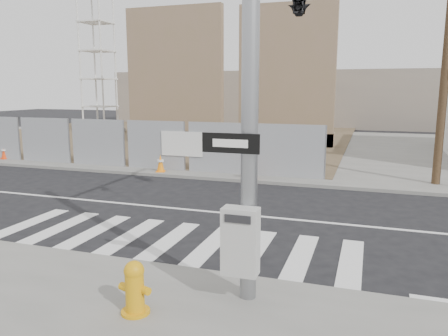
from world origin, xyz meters
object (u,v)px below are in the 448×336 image
(traffic_cone_c, at_px, (161,163))
(traffic_cone_d, at_px, (251,169))
(signal_pole, at_px, (287,20))
(crane_tower, at_px, (95,9))
(traffic_cone_b, at_px, (4,152))
(fire_hydrant, at_px, (135,288))

(traffic_cone_c, xyz_separation_m, traffic_cone_d, (3.83, -0.23, 0.04))
(signal_pole, bearing_deg, crane_tower, 132.57)
(signal_pole, relative_size, traffic_cone_c, 10.07)
(signal_pole, height_order, crane_tower, crane_tower)
(crane_tower, distance_m, traffic_cone_b, 14.99)
(signal_pole, bearing_deg, traffic_cone_c, 133.75)
(crane_tower, height_order, traffic_cone_c, crane_tower)
(traffic_cone_c, bearing_deg, signal_pole, -46.25)
(crane_tower, bearing_deg, traffic_cone_c, -48.06)
(crane_tower, bearing_deg, traffic_cone_b, -77.16)
(fire_hydrant, bearing_deg, signal_pole, 88.05)
(traffic_cone_c, bearing_deg, traffic_cone_d, -3.37)
(traffic_cone_b, xyz_separation_m, traffic_cone_d, (12.37, -0.80, 0.06))
(crane_tower, distance_m, traffic_cone_d, 21.54)
(signal_pole, distance_m, traffic_cone_d, 7.95)
(traffic_cone_d, bearing_deg, fire_hydrant, -84.66)
(signal_pole, distance_m, traffic_cone_b, 16.93)
(traffic_cone_b, distance_m, traffic_cone_d, 12.40)
(traffic_cone_d, bearing_deg, crane_tower, 139.77)
(signal_pole, height_order, fire_hydrant, signal_pole)
(traffic_cone_b, height_order, traffic_cone_c, traffic_cone_c)
(traffic_cone_c, bearing_deg, traffic_cone_b, 176.17)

